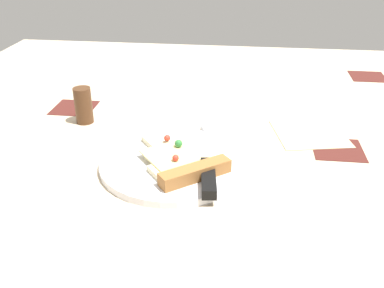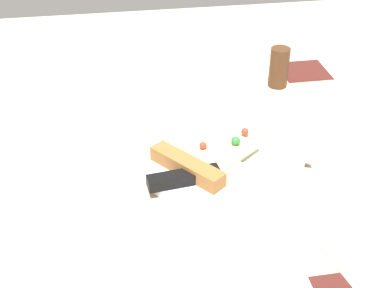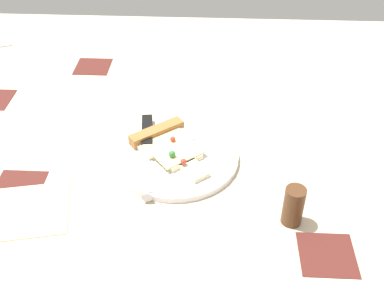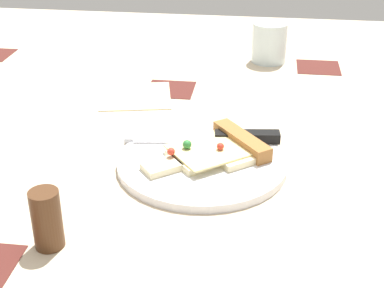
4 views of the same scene
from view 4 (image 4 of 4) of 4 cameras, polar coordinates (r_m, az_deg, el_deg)
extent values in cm
cube|color=#C6B293|center=(93.50, -1.59, -0.09)|extent=(149.72, 149.72, 3.00)
cube|color=#4C1E19|center=(111.28, -2.16, 5.41)|extent=(9.00, 9.00, 0.20)
cube|color=#4C1E19|center=(125.60, 12.47, 7.41)|extent=(9.00, 9.00, 0.20)
cylinder|color=silver|center=(84.10, 1.01, -1.84)|extent=(25.00, 25.00, 1.22)
cube|color=beige|center=(85.47, 3.31, -0.52)|extent=(11.51, 12.36, 1.00)
cube|color=beige|center=(82.88, 0.13, -1.43)|extent=(8.85, 9.12, 1.00)
cube|color=beige|center=(80.78, -2.92, -2.30)|extent=(6.31, 6.04, 1.00)
cube|color=#EDD88C|center=(83.72, 1.60, -0.62)|extent=(13.55, 13.41, 0.30)
cube|color=#9E6633|center=(86.72, 4.97, 0.31)|extent=(9.45, 11.05, 2.20)
sphere|color=red|center=(83.37, 2.85, -0.23)|extent=(1.08, 1.08, 1.08)
sphere|color=red|center=(81.85, -2.10, -0.76)|extent=(1.14, 1.14, 1.14)
sphere|color=#2D7A38|center=(83.55, -0.50, -0.04)|extent=(1.32, 1.32, 1.32)
cube|color=silver|center=(88.80, -2.23, 0.40)|extent=(12.15, 3.43, 0.30)
cone|color=silver|center=(89.30, -6.07, 0.42)|extent=(2.23, 2.23, 2.00)
cube|color=black|center=(88.72, 5.53, 0.73)|extent=(10.19, 3.39, 1.60)
cylinder|color=silver|center=(126.14, 7.71, 10.01)|extent=(7.48, 7.48, 8.53)
cylinder|color=#4C2D19|center=(68.58, -14.28, -7.29)|extent=(3.53, 3.53, 7.44)
cube|color=beige|center=(108.35, -5.65, 4.82)|extent=(15.39, 15.39, 0.40)
camera|label=1|loc=(1.00, 43.65, 18.05)|focal=40.97mm
camera|label=2|loc=(1.34, 11.67, 28.35)|focal=48.48mm
camera|label=3|loc=(1.06, -50.61, 29.45)|focal=44.34mm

